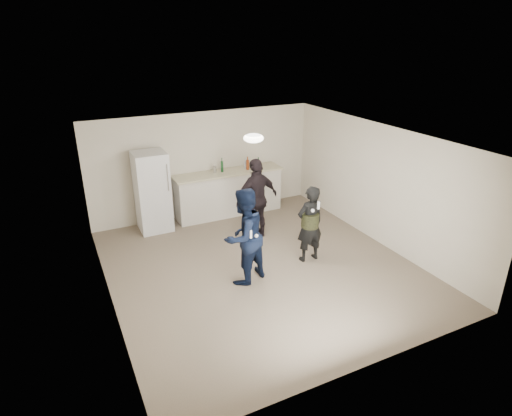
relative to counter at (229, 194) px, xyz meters
name	(u,v)px	position (x,y,z in m)	size (l,w,h in m)	color
floor	(261,267)	(-0.47, -2.67, -0.53)	(6.00, 6.00, 0.00)	#6B5B4C
ceiling	(261,139)	(-0.47, -2.67, 1.98)	(6.00, 6.00, 0.00)	silver
wall_back	(205,164)	(-0.47, 0.33, 0.72)	(6.00, 6.00, 0.00)	beige
wall_front	(370,290)	(-0.47, -5.67, 0.72)	(6.00, 6.00, 0.00)	beige
wall_left	(103,236)	(-3.22, -2.67, 0.72)	(6.00, 6.00, 0.00)	beige
wall_right	(379,185)	(2.28, -2.67, 0.72)	(6.00, 6.00, 0.00)	beige
counter	(229,194)	(0.00, 0.00, 0.00)	(2.60, 0.56, 1.05)	beige
counter_top	(228,172)	(0.00, 0.00, 0.55)	(2.68, 0.64, 0.04)	beige
fridge	(152,192)	(-1.86, -0.07, 0.38)	(0.70, 0.70, 1.80)	silver
fridge_handle	(168,178)	(-1.58, -0.44, 0.78)	(0.02, 0.02, 0.60)	silver
ceiling_dome	(254,138)	(-0.47, -2.37, 1.93)	(0.36, 0.36, 0.16)	white
shaker	(215,169)	(-0.31, 0.07, 0.65)	(0.08, 0.08, 0.17)	#BDBCC1
man	(244,236)	(-0.95, -2.96, 0.36)	(0.86, 0.67, 1.76)	#0F1E42
woman	(310,224)	(0.51, -2.82, 0.24)	(0.56, 0.37, 1.54)	black
camo_shorts	(310,220)	(0.51, -2.82, 0.32)	(0.34, 0.34, 0.28)	#333A1A
spectator	(257,199)	(0.05, -1.46, 0.36)	(1.04, 0.43, 1.78)	black
remote_man	(251,234)	(-0.95, -3.24, 0.53)	(0.04, 0.04, 0.15)	white
nunchuk_man	(256,236)	(-0.83, -3.21, 0.45)	(0.07, 0.07, 0.07)	white
remote_woman	(319,205)	(0.51, -3.07, 0.72)	(0.04, 0.04, 0.15)	white
nunchuk_woman	(313,211)	(0.41, -3.04, 0.62)	(0.07, 0.07, 0.07)	white
bottle_cluster	(244,165)	(0.41, -0.03, 0.68)	(0.94, 0.25, 0.26)	maroon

